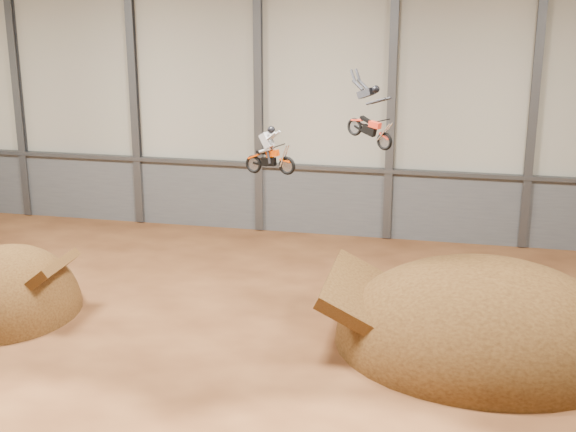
{
  "coord_description": "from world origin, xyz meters",
  "views": [
    {
      "loc": [
        6.56,
        -24.25,
        12.9
      ],
      "look_at": [
        0.5,
        4.0,
        4.19
      ],
      "focal_mm": 50.0,
      "sensor_mm": 36.0,
      "label": 1
    }
  ],
  "objects_px": {
    "takeoff_ramp": "(11,313)",
    "fmx_rider_a": "(271,148)",
    "landing_ramp": "(482,345)",
    "fmx_rider_b": "(368,110)"
  },
  "relations": [
    {
      "from": "landing_ramp",
      "to": "fmx_rider_a",
      "type": "bearing_deg",
      "value": 176.27
    },
    {
      "from": "takeoff_ramp",
      "to": "fmx_rider_b",
      "type": "distance_m",
      "value": 16.29
    },
    {
      "from": "landing_ramp",
      "to": "takeoff_ramp",
      "type": "bearing_deg",
      "value": -176.94
    },
    {
      "from": "takeoff_ramp",
      "to": "fmx_rider_a",
      "type": "distance_m",
      "value": 12.48
    },
    {
      "from": "fmx_rider_a",
      "to": "takeoff_ramp",
      "type": "bearing_deg",
      "value": -152.0
    },
    {
      "from": "landing_ramp",
      "to": "fmx_rider_b",
      "type": "distance_m",
      "value": 9.49
    },
    {
      "from": "fmx_rider_b",
      "to": "landing_ramp",
      "type": "bearing_deg",
      "value": 28.39
    },
    {
      "from": "fmx_rider_a",
      "to": "fmx_rider_b",
      "type": "xyz_separation_m",
      "value": [
        3.56,
        -0.27,
        1.56
      ]
    },
    {
      "from": "takeoff_ramp",
      "to": "fmx_rider_b",
      "type": "relative_size",
      "value": 2.37
    },
    {
      "from": "fmx_rider_a",
      "to": "fmx_rider_b",
      "type": "height_order",
      "value": "fmx_rider_b"
    }
  ]
}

